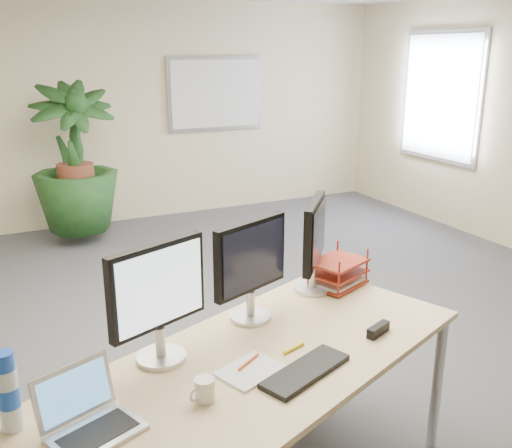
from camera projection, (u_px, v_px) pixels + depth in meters
name	position (u px, v px, depth m)	size (l,w,h in m)	color
floor	(272.00, 367.00, 3.93)	(8.00, 8.00, 0.00)	#4E4F54
back_wall	(124.00, 113.00, 6.98)	(7.00, 0.04, 2.70)	beige
whiteboard	(215.00, 94.00, 7.39)	(1.30, 0.04, 0.95)	#ACACB1
window	(440.00, 97.00, 6.90)	(0.04, 1.30, 1.55)	#ACACB1
desk	(236.00, 385.00, 2.58)	(2.28, 1.60, 0.81)	tan
floor_plant	(76.00, 177.00, 6.28)	(0.84, 0.84, 1.50)	#153A16
monitor_left	(158.00, 295.00, 2.38)	(0.46, 0.22, 0.53)	silver
monitor_right	(251.00, 264.00, 2.75)	(0.44, 0.21, 0.51)	silver
monitor_dark	(314.00, 240.00, 3.09)	(0.33, 0.38, 0.52)	silver
laptop	(87.00, 415.00, 2.00)	(0.38, 0.36, 0.22)	silver
keyboard	(306.00, 371.00, 2.35)	(0.43, 0.14, 0.02)	black
coffee_mug	(204.00, 390.00, 2.17)	(0.12, 0.08, 0.09)	white
spiral_notebook	(250.00, 371.00, 2.37)	(0.26, 0.19, 0.01)	silver
orange_pen	(249.00, 361.00, 2.41)	(0.01, 0.01, 0.15)	#DF4B18
yellow_highlighter	(294.00, 348.00, 2.54)	(0.02, 0.02, 0.13)	yellow
water_bottle	(8.00, 393.00, 1.98)	(0.08, 0.08, 0.30)	silver
letter_tray	(338.00, 275.00, 3.22)	(0.37, 0.33, 0.14)	maroon
stapler	(378.00, 330.00, 2.68)	(0.15, 0.04, 0.05)	black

